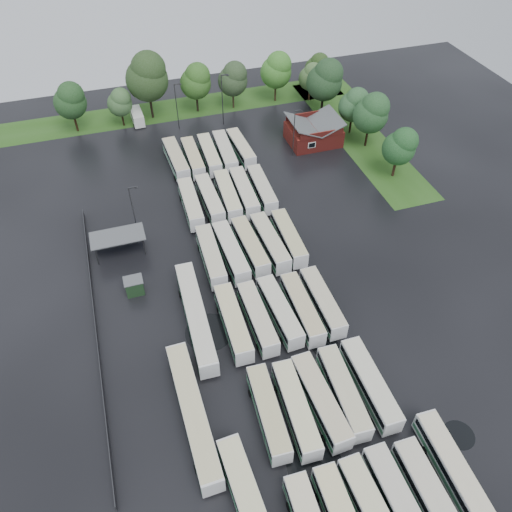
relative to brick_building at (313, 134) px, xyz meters
name	(u,v)px	position (x,y,z in m)	size (l,w,h in m)	color
ground	(269,331)	(-24.00, -42.77, -1.87)	(160.00, 160.00, 0.00)	black
brick_building	(313,134)	(0.00, 0.00, 0.00)	(10.07, 8.60, 5.39)	maroon
wash_shed	(118,237)	(-41.20, -20.74, 1.12)	(8.20, 4.20, 3.58)	#2D2D30
utility_hut	(134,286)	(-40.20, -30.17, -0.55)	(2.70, 2.20, 2.62)	black
grass_strip_north	(185,108)	(-22.00, 22.03, -1.86)	(80.00, 10.00, 0.01)	#264F16
grass_strip_east	(357,134)	(10.00, 0.03, -1.86)	(10.00, 50.00, 0.01)	#264F16
west_fence	(96,323)	(-46.20, -34.77, -1.27)	(0.10, 50.00, 1.20)	#2D2D30
bus_r0c3	(400,506)	(-18.95, -68.52, -0.05)	(2.56, 11.85, 3.30)	silver
bus_r0c4	(431,500)	(-15.66, -69.04, -0.02)	(2.67, 12.06, 3.35)	silver
bus_r1c0	(268,412)	(-28.23, -54.92, -0.12)	(2.99, 11.51, 3.17)	silver
bus_r1c1	(296,409)	(-25.05, -55.49, -0.07)	(3.03, 11.80, 3.26)	silver
bus_r1c2	(320,401)	(-21.97, -55.39, -0.04)	(3.04, 12.01, 3.32)	silver
bus_r1c3	(343,392)	(-18.95, -55.16, -0.07)	(3.07, 11.82, 3.26)	silver
bus_r1c4	(370,384)	(-15.46, -55.17, -0.04)	(2.63, 11.96, 3.32)	silver
bus_r2c0	(233,323)	(-28.54, -41.26, -0.04)	(2.75, 11.97, 3.32)	silver
bus_r2c1	(257,318)	(-25.20, -41.47, -0.12)	(2.54, 11.45, 3.18)	silver
bus_r2c2	(280,311)	(-21.97, -41.30, -0.11)	(3.01, 11.59, 3.20)	silver
bus_r2c3	(302,309)	(-18.90, -41.76, -0.10)	(2.57, 11.54, 3.21)	silver
bus_r2c4	(322,302)	(-15.78, -41.50, -0.12)	(2.48, 11.43, 3.18)	silver
bus_r3c0	(211,256)	(-28.30, -28.02, -0.06)	(2.85, 11.87, 3.29)	silver
bus_r3c1	(231,252)	(-25.18, -28.17, -0.03)	(2.92, 12.05, 3.33)	silver
bus_r3c2	(250,246)	(-21.98, -27.74, -0.07)	(2.95, 11.80, 3.26)	silver
bus_r3c3	(270,242)	(-18.82, -27.89, -0.04)	(2.95, 11.98, 3.31)	silver
bus_r3c4	(289,238)	(-15.61, -27.70, -0.12)	(2.74, 11.49, 3.18)	silver
bus_r4c0	(191,204)	(-28.47, -14.60, -0.07)	(2.78, 11.78, 3.26)	silver
bus_r4c1	(210,199)	(-25.09, -14.36, -0.09)	(2.64, 11.66, 3.24)	silver
bus_r4c2	(228,195)	(-21.90, -14.34, -0.04)	(3.03, 11.99, 3.31)	silver
bus_r4c3	(244,192)	(-18.91, -14.32, -0.04)	(2.94, 12.01, 3.32)	silver
bus_r4c4	(262,189)	(-15.67, -14.32, -0.09)	(2.82, 11.64, 3.22)	silver
bus_r5c0	(176,159)	(-28.22, -0.65, -0.02)	(3.07, 12.15, 3.36)	silver
bus_r5c1	(193,158)	(-25.06, -1.00, -0.12)	(2.52, 11.41, 3.17)	silver
bus_r5c2	(209,155)	(-21.83, -0.93, -0.09)	(2.79, 11.69, 3.24)	silver
bus_r5c3	(225,152)	(-18.76, -1.00, -0.03)	(3.06, 12.06, 3.33)	silver
bus_r5c4	(241,148)	(-15.44, -0.54, -0.12)	(2.88, 11.50, 3.18)	silver
artic_bus_west_b	(196,316)	(-33.05, -38.75, -0.01)	(3.13, 18.08, 3.34)	silver
artic_bus_west_c	(193,413)	(-36.45, -52.42, -0.02)	(2.85, 18.00, 3.33)	silver
artic_bus_east	(465,492)	(-11.88, -69.38, -0.11)	(2.94, 17.13, 3.17)	silver
minibus	(137,116)	(-32.90, 18.75, -0.41)	(2.45, 6.07, 2.62)	white
tree_north_0	(70,100)	(-45.31, 18.99, 5.07)	(6.51, 6.51, 10.79)	black
tree_north_1	(120,102)	(-35.80, 18.27, 3.56)	(5.09, 5.09, 8.43)	black
tree_north_2	(147,76)	(-29.31, 19.81, 7.53)	(8.81, 8.81, 14.59)	black
tree_north_3	(196,81)	(-19.31, 19.56, 5.21)	(6.64, 6.64, 10.99)	black
tree_north_4	(233,79)	(-11.33, 18.69, 4.96)	(6.41, 6.41, 10.61)	#3B2D1C
tree_north_5	(277,70)	(-1.31, 18.99, 5.45)	(6.86, 6.86, 11.36)	#3B2B19
tree_north_6	(317,67)	(9.25, 20.85, 3.92)	(5.43, 5.43, 9.00)	black
tree_east_0	(401,146)	(9.96, -15.66, 4.53)	(6.01, 6.01, 9.95)	black
tree_east_1	(372,113)	(9.77, -4.64, 5.43)	(6.84, 6.84, 11.34)	black
tree_east_2	(354,104)	(8.92, 0.99, 4.47)	(5.95, 5.95, 9.86)	black
tree_east_3	(326,79)	(6.26, 9.77, 6.20)	(7.57, 7.57, 12.54)	black
tree_east_4	(311,76)	(6.19, 16.98, 3.75)	(5.27, 5.27, 8.73)	#3C2314
lamp_post_ne	(295,130)	(-5.57, -3.41, 3.71)	(1.48, 0.29, 9.60)	#2D2D30
lamp_post_nw	(134,209)	(-37.91, -18.32, 3.89)	(1.53, 0.30, 9.91)	#2D2D30
lamp_post_back_w	(177,103)	(-24.82, 13.51, 3.88)	(1.52, 0.30, 9.89)	#2D2D30
lamp_post_back_e	(223,96)	(-15.42, 12.27, 4.52)	(1.69, 0.33, 10.99)	#2D2D30
puddle_0	(315,465)	(-25.05, -61.47, -1.86)	(6.26, 6.26, 0.01)	black
puddle_1	(420,462)	(-13.88, -64.72, -1.86)	(4.32, 4.32, 0.01)	black
puddle_2	(209,332)	(-31.78, -40.46, -1.86)	(6.51, 6.51, 0.01)	black
puddle_3	(326,347)	(-17.66, -47.51, -1.86)	(3.71, 3.71, 0.01)	black
puddle_4	(459,435)	(-8.02, -63.34, -1.86)	(3.65, 3.65, 0.01)	black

